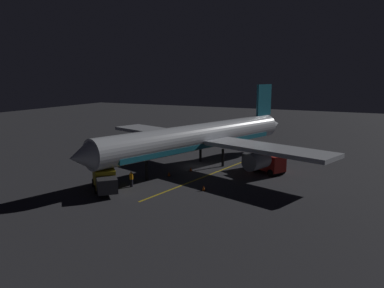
# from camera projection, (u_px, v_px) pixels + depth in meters

# --- Properties ---
(ground_plane) EXTENTS (180.00, 180.00, 0.20)m
(ground_plane) POSITION_uv_depth(u_px,v_px,m) (198.00, 168.00, 51.70)
(ground_plane) COLOR #323237
(apron_guide_stripe) EXTENTS (4.15, 23.19, 0.01)m
(apron_guide_stripe) POSITION_uv_depth(u_px,v_px,m) (205.00, 176.00, 46.97)
(apron_guide_stripe) COLOR gold
(apron_guide_stripe) RESTS_ON ground_plane
(airliner) EXTENTS (35.65, 37.74, 10.76)m
(airliner) POSITION_uv_depth(u_px,v_px,m) (202.00, 138.00, 51.43)
(airliner) COLOR silver
(airliner) RESTS_ON ground_plane
(baggage_truck) EXTENTS (5.40, 5.39, 2.40)m
(baggage_truck) POSITION_uv_depth(u_px,v_px,m) (105.00, 180.00, 40.96)
(baggage_truck) COLOR gold
(baggage_truck) RESTS_ON ground_plane
(catering_truck) EXTENTS (6.25, 4.83, 2.45)m
(catering_truck) POSITION_uv_depth(u_px,v_px,m) (265.00, 162.00, 48.94)
(catering_truck) COLOR maroon
(catering_truck) RESTS_ON ground_plane
(ground_crew_worker) EXTENTS (0.40, 0.40, 1.74)m
(ground_crew_worker) POSITION_uv_depth(u_px,v_px,m) (131.00, 179.00, 42.55)
(ground_crew_worker) COLOR black
(ground_crew_worker) RESTS_ON ground_plane
(traffic_cone_near_left) EXTENTS (0.50, 0.50, 0.55)m
(traffic_cone_near_left) POSITION_uv_depth(u_px,v_px,m) (191.00, 169.00, 49.48)
(traffic_cone_near_left) COLOR #EA590F
(traffic_cone_near_left) RESTS_ON ground_plane
(traffic_cone_near_right) EXTENTS (0.50, 0.50, 0.55)m
(traffic_cone_near_right) POSITION_uv_depth(u_px,v_px,m) (204.00, 188.00, 41.22)
(traffic_cone_near_right) COLOR #EA590F
(traffic_cone_near_right) RESTS_ON ground_plane
(traffic_cone_under_wing) EXTENTS (0.50, 0.50, 0.55)m
(traffic_cone_under_wing) POSITION_uv_depth(u_px,v_px,m) (169.00, 174.00, 47.09)
(traffic_cone_under_wing) COLOR #EA590F
(traffic_cone_under_wing) RESTS_ON ground_plane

